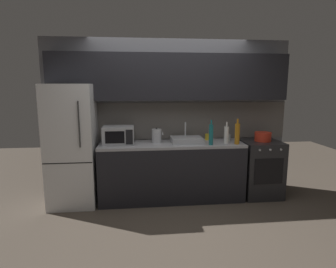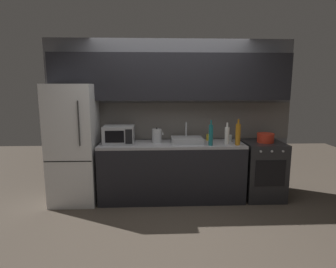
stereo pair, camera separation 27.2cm
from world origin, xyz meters
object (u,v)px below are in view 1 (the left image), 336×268
microwave (119,135)px  wine_bottle_amber (237,133)px  mug_clear (228,138)px  mug_yellow (207,137)px  refrigerator (72,145)px  cooking_pot (263,137)px  wine_bottle_white (226,135)px  oven_range (260,168)px  kettle (157,136)px  wine_bottle_teal (211,134)px

microwave → wine_bottle_amber: (1.77, -0.20, 0.03)m
mug_clear → mug_yellow: 0.33m
refrigerator → microwave: bearing=1.6°
mug_yellow → cooking_pot: (0.85, -0.19, 0.02)m
microwave → wine_bottle_white: size_ratio=1.40×
oven_range → mug_yellow: (-0.84, 0.19, 0.50)m
microwave → mug_clear: 1.72m
mug_yellow → microwave: bearing=-173.2°
wine_bottle_white → cooking_pot: size_ratio=1.26×
refrigerator → wine_bottle_amber: refrigerator is taller
mug_yellow → kettle: bearing=-170.8°
wine_bottle_amber → cooking_pot: 0.53m
mug_clear → mug_yellow: (-0.31, 0.11, -0.00)m
refrigerator → mug_clear: refrigerator is taller
refrigerator → oven_range: size_ratio=2.00×
wine_bottle_white → kettle: bearing=171.3°
refrigerator → wine_bottle_white: (2.31, -0.11, 0.14)m
wine_bottle_white → cooking_pot: wine_bottle_white is taller
kettle → wine_bottle_amber: (1.20, -0.23, 0.06)m
wine_bottle_white → refrigerator: bearing=177.3°
wine_bottle_teal → wine_bottle_white: (0.26, 0.09, -0.02)m
mug_yellow → cooking_pot: 0.87m
refrigerator → microwave: 0.69m
microwave → wine_bottle_teal: bearing=-8.9°
oven_range → mug_clear: bearing=171.9°
wine_bottle_white → mug_clear: wine_bottle_white is taller
refrigerator → wine_bottle_teal: size_ratio=4.77×
refrigerator → microwave: refrigerator is taller
kettle → mug_clear: (1.14, 0.02, -0.05)m
kettle → cooking_pot: kettle is taller
wine_bottle_amber → wine_bottle_white: size_ratio=1.17×
refrigerator → wine_bottle_teal: bearing=-5.4°
microwave → cooking_pot: microwave is taller
kettle → cooking_pot: (1.69, -0.05, -0.04)m
microwave → mug_yellow: bearing=6.8°
mug_yellow → refrigerator: bearing=-174.9°
wine_bottle_amber → cooking_pot: size_ratio=1.47×
wine_bottle_amber → mug_clear: wine_bottle_amber is taller
oven_range → mug_yellow: 0.99m
kettle → wine_bottle_teal: bearing=-17.3°
microwave → mug_clear: microwave is taller
refrigerator → mug_yellow: 2.10m
wine_bottle_teal → wine_bottle_white: wine_bottle_teal is taller
wine_bottle_white → mug_clear: 0.22m
wine_bottle_white → cooking_pot: bearing=9.8°
oven_range → mug_clear: size_ratio=8.38×
wine_bottle_teal → wine_bottle_white: 0.28m
refrigerator → wine_bottle_amber: (2.45, -0.18, 0.16)m
mug_clear → oven_range: bearing=-8.1°
refrigerator → wine_bottle_white: refrigerator is taller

